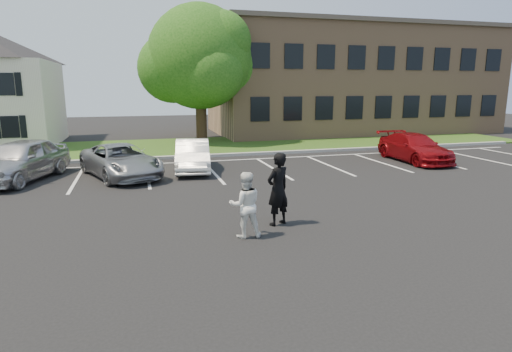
{
  "coord_description": "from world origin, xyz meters",
  "views": [
    {
      "loc": [
        -3.2,
        -10.3,
        3.76
      ],
      "look_at": [
        0.0,
        1.0,
        1.25
      ],
      "focal_mm": 30.0,
      "sensor_mm": 36.0,
      "label": 1
    }
  ],
  "objects": [
    {
      "name": "car_silver_minivan",
      "position": [
        -3.84,
        8.03,
        0.68
      ],
      "size": [
        3.84,
        5.35,
        1.35
      ],
      "primitive_type": "imported",
      "rotation": [
        0.0,
        0.0,
        0.37
      ],
      "color": "#96999E",
      "rests_on": "ground"
    },
    {
      "name": "stall_lines",
      "position": [
        1.4,
        8.95,
        0.01
      ],
      "size": [
        34.0,
        5.36,
        0.01
      ],
      "color": "silver",
      "rests_on": "ground"
    },
    {
      "name": "man_black_suit",
      "position": [
        0.43,
        0.33,
        1.0
      ],
      "size": [
        0.86,
        0.75,
        2.0
      ],
      "primitive_type": "imported",
      "rotation": [
        0.0,
        0.0,
        3.59
      ],
      "color": "black",
      "rests_on": "ground"
    },
    {
      "name": "car_white_sedan",
      "position": [
        -0.8,
        8.55,
        0.68
      ],
      "size": [
        1.95,
        4.3,
        1.37
      ],
      "primitive_type": "imported",
      "rotation": [
        0.0,
        0.0,
        -0.12
      ],
      "color": "white",
      "rests_on": "ground"
    },
    {
      "name": "grass_strip",
      "position": [
        0.0,
        16.0,
        0.04
      ],
      "size": [
        44.0,
        8.0,
        0.08
      ],
      "primitive_type": "cube",
      "color": "#1F4214",
      "rests_on": "ground"
    },
    {
      "name": "ground_plane",
      "position": [
        0.0,
        0.0,
        0.0
      ],
      "size": [
        90.0,
        90.0,
        0.0
      ],
      "primitive_type": "plane",
      "color": "black",
      "rests_on": "ground"
    },
    {
      "name": "car_silver_west",
      "position": [
        -7.67,
        8.38,
        0.84
      ],
      "size": [
        3.54,
        5.29,
        1.67
      ],
      "primitive_type": "imported",
      "rotation": [
        0.0,
        0.0,
        -0.35
      ],
      "color": "#B4B5B9",
      "rests_on": "ground"
    },
    {
      "name": "car_red_compact",
      "position": [
        10.21,
        7.94,
        0.69
      ],
      "size": [
        2.05,
        4.77,
        1.37
      ],
      "primitive_type": "imported",
      "rotation": [
        0.0,
        0.0,
        -0.03
      ],
      "color": "maroon",
      "rests_on": "ground"
    },
    {
      "name": "tree",
      "position": [
        1.11,
        17.94,
        5.35
      ],
      "size": [
        7.8,
        7.2,
        8.8
      ],
      "color": "black",
      "rests_on": "ground"
    },
    {
      "name": "curb",
      "position": [
        0.0,
        12.0,
        0.07
      ],
      "size": [
        40.0,
        0.3,
        0.15
      ],
      "primitive_type": "cube",
      "color": "gray",
      "rests_on": "ground"
    },
    {
      "name": "office_building",
      "position": [
        14.0,
        21.99,
        4.16
      ],
      "size": [
        22.4,
        10.4,
        8.3
      ],
      "color": "#A57D5B",
      "rests_on": "ground"
    },
    {
      "name": "man_white_shirt",
      "position": [
        -0.66,
        -0.36,
        0.84
      ],
      "size": [
        0.86,
        0.69,
        1.67
      ],
      "primitive_type": "imported",
      "rotation": [
        0.0,
        0.0,
        3.06
      ],
      "color": "white",
      "rests_on": "ground"
    }
  ]
}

